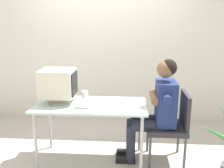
{
  "coord_description": "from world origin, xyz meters",
  "views": [
    {
      "loc": [
        0.44,
        -2.78,
        1.69
      ],
      "look_at": [
        0.25,
        0.0,
        0.98
      ],
      "focal_mm": 40.11,
      "sensor_mm": 36.0,
      "label": 1
    }
  ],
  "objects_px": {
    "desk": "(91,109)",
    "keyboard": "(85,102)",
    "office_chair": "(172,123)",
    "desk_mug": "(85,95)",
    "person_seated": "(156,107)",
    "crt_monitor": "(58,84)"
  },
  "relations": [
    {
      "from": "desk",
      "to": "crt_monitor",
      "type": "distance_m",
      "value": 0.49
    },
    {
      "from": "crt_monitor",
      "to": "office_chair",
      "type": "xyz_separation_m",
      "value": [
        1.36,
        0.0,
        -0.47
      ]
    },
    {
      "from": "desk",
      "to": "keyboard",
      "type": "height_order",
      "value": "keyboard"
    },
    {
      "from": "keyboard",
      "to": "office_chair",
      "type": "xyz_separation_m",
      "value": [
        1.04,
        0.02,
        -0.25
      ]
    },
    {
      "from": "keyboard",
      "to": "office_chair",
      "type": "bearing_deg",
      "value": 0.96
    },
    {
      "from": "desk",
      "to": "desk_mug",
      "type": "height_order",
      "value": "desk_mug"
    },
    {
      "from": "crt_monitor",
      "to": "office_chair",
      "type": "bearing_deg",
      "value": 0.17
    },
    {
      "from": "crt_monitor",
      "to": "office_chair",
      "type": "distance_m",
      "value": 1.44
    },
    {
      "from": "office_chair",
      "to": "desk",
      "type": "bearing_deg",
      "value": -177.08
    },
    {
      "from": "keyboard",
      "to": "person_seated",
      "type": "distance_m",
      "value": 0.85
    },
    {
      "from": "desk",
      "to": "desk_mug",
      "type": "distance_m",
      "value": 0.24
    },
    {
      "from": "keyboard",
      "to": "desk",
      "type": "bearing_deg",
      "value": -25.18
    },
    {
      "from": "desk",
      "to": "office_chair",
      "type": "bearing_deg",
      "value": 2.92
    },
    {
      "from": "keyboard",
      "to": "desk_mug",
      "type": "height_order",
      "value": "desk_mug"
    },
    {
      "from": "person_seated",
      "to": "desk_mug",
      "type": "xyz_separation_m",
      "value": [
        -0.88,
        0.14,
        0.09
      ]
    },
    {
      "from": "keyboard",
      "to": "desk_mug",
      "type": "xyz_separation_m",
      "value": [
        -0.03,
        0.15,
        0.04
      ]
    },
    {
      "from": "office_chair",
      "to": "desk_mug",
      "type": "xyz_separation_m",
      "value": [
        -1.07,
        0.14,
        0.29
      ]
    },
    {
      "from": "office_chair",
      "to": "person_seated",
      "type": "xyz_separation_m",
      "value": [
        -0.19,
        -0.0,
        0.2
      ]
    },
    {
      "from": "desk",
      "to": "keyboard",
      "type": "bearing_deg",
      "value": 154.82
    },
    {
      "from": "desk",
      "to": "office_chair",
      "type": "xyz_separation_m",
      "value": [
        0.97,
        0.05,
        -0.17
      ]
    },
    {
      "from": "keyboard",
      "to": "crt_monitor",
      "type": "bearing_deg",
      "value": 177.64
    },
    {
      "from": "person_seated",
      "to": "desk_mug",
      "type": "height_order",
      "value": "person_seated"
    }
  ]
}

